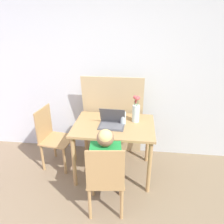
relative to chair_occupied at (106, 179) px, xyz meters
The scene contains 9 objects.
wall_back 1.54m from the chair_occupied, 99.21° to the left, with size 6.40×0.05×2.50m.
dining_table 0.72m from the chair_occupied, 89.26° to the left, with size 1.03×0.75×0.75m.
chair_occupied is the anchor object (origin of this frame).
chair_spare 1.17m from the chair_occupied, 138.51° to the left, with size 0.45×0.45×0.89m.
person_seated 0.21m from the chair_occupied, 96.83° to the left, with size 0.37×0.46×1.01m.
laptop 0.75m from the chair_occupied, 91.21° to the left, with size 0.33×0.25×0.23m.
flower_vase 0.97m from the chair_occupied, 70.93° to the left, with size 0.10×0.10×0.37m.
water_bottle 0.83m from the chair_occupied, 80.29° to the left, with size 0.07×0.07×0.18m.
cardboard_panel 1.17m from the chair_occupied, 93.01° to the left, with size 0.88×0.19×1.28m.
Camera 1 is at (0.50, -0.89, 2.03)m, focal length 35.00 mm.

